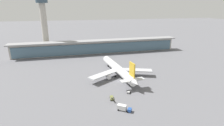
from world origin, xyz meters
name	(u,v)px	position (x,y,z in m)	size (l,w,h in m)	color
ground_plane	(118,81)	(0.00, 0.00, 0.00)	(1200.00, 1200.00, 0.00)	slate
airliner_on_stand	(118,69)	(2.79, 9.56, 5.47)	(49.95, 65.27, 17.37)	white
service_truck_near_nose_olive	(112,98)	(-10.77, -23.94, 0.81)	(2.58, 6.93, 2.70)	olive
service_truck_under_wing_white	(129,92)	(1.19, -19.20, 0.87)	(2.95, 3.33, 2.05)	silver
service_truck_mid_apron_blue	(123,108)	(-7.93, -36.84, 1.69)	(7.29, 6.09, 3.10)	#234C9E
service_truck_by_tail_grey	(131,84)	(6.38, -9.18, 0.87)	(2.64, 3.29, 2.05)	gray
terminal_building	(98,46)	(0.00, 81.36, 7.87)	(183.60, 12.80, 15.20)	#B2ADA3
control_tower	(44,21)	(-55.63, 93.40, 36.37)	(12.00, 12.00, 66.55)	#B2ADA3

